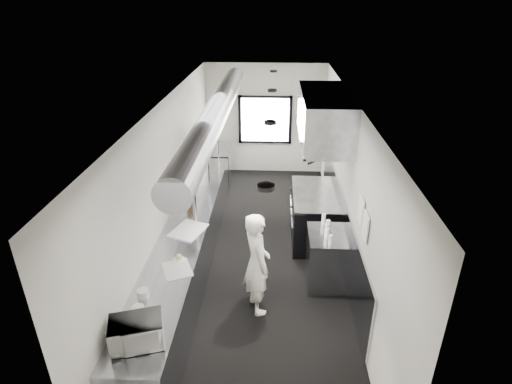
# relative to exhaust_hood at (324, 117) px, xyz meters

# --- Properties ---
(floor) EXTENTS (3.00, 8.00, 0.01)m
(floor) POSITION_rel_exhaust_hood_xyz_m (-1.10, -0.70, -2.39)
(floor) COLOR black
(floor) RESTS_ON ground
(ceiling) EXTENTS (3.00, 8.00, 0.01)m
(ceiling) POSITION_rel_exhaust_hood_xyz_m (-1.10, -0.70, 0.41)
(ceiling) COLOR beige
(ceiling) RESTS_ON wall_back
(wall_back) EXTENTS (3.00, 0.02, 2.80)m
(wall_back) POSITION_rel_exhaust_hood_xyz_m (-1.10, 3.30, -0.99)
(wall_back) COLOR #BBB8B1
(wall_back) RESTS_ON floor
(wall_left) EXTENTS (0.02, 8.00, 2.80)m
(wall_left) POSITION_rel_exhaust_hood_xyz_m (-2.60, -0.70, -0.99)
(wall_left) COLOR #BBB8B1
(wall_left) RESTS_ON floor
(wall_right) EXTENTS (0.02, 8.00, 2.80)m
(wall_right) POSITION_rel_exhaust_hood_xyz_m (0.40, -0.70, -0.99)
(wall_right) COLOR #BBB8B1
(wall_right) RESTS_ON floor
(wall_cladding) EXTENTS (0.03, 5.50, 1.10)m
(wall_cladding) POSITION_rel_exhaust_hood_xyz_m (0.38, -0.40, -1.84)
(wall_cladding) COLOR gray
(wall_cladding) RESTS_ON wall_right
(hvac_duct) EXTENTS (0.40, 6.40, 0.40)m
(hvac_duct) POSITION_rel_exhaust_hood_xyz_m (-1.80, -0.30, 0.16)
(hvac_duct) COLOR gray
(hvac_duct) RESTS_ON ceiling
(service_window) EXTENTS (1.36, 0.05, 1.25)m
(service_window) POSITION_rel_exhaust_hood_xyz_m (-1.10, 3.26, -0.99)
(service_window) COLOR silver
(service_window) RESTS_ON wall_back
(exhaust_hood) EXTENTS (0.81, 2.20, 0.88)m
(exhaust_hood) POSITION_rel_exhaust_hood_xyz_m (0.00, 0.00, 0.00)
(exhaust_hood) COLOR gray
(exhaust_hood) RESTS_ON ceiling
(prep_counter) EXTENTS (0.70, 6.00, 0.90)m
(prep_counter) POSITION_rel_exhaust_hood_xyz_m (-2.25, -1.20, -1.94)
(prep_counter) COLOR gray
(prep_counter) RESTS_ON floor
(pass_shelf) EXTENTS (0.45, 3.00, 0.68)m
(pass_shelf) POSITION_rel_exhaust_hood_xyz_m (-2.29, 0.30, -0.86)
(pass_shelf) COLOR gray
(pass_shelf) RESTS_ON prep_counter
(range) EXTENTS (0.88, 1.60, 0.94)m
(range) POSITION_rel_exhaust_hood_xyz_m (-0.06, 0.00, -1.92)
(range) COLOR black
(range) RESTS_ON floor
(bottle_station) EXTENTS (0.65, 0.80, 0.90)m
(bottle_station) POSITION_rel_exhaust_hood_xyz_m (0.05, -1.40, -1.94)
(bottle_station) COLOR gray
(bottle_station) RESTS_ON floor
(far_work_table) EXTENTS (0.70, 1.20, 0.90)m
(far_work_table) POSITION_rel_exhaust_hood_xyz_m (-2.25, 2.50, -1.94)
(far_work_table) COLOR gray
(far_work_table) RESTS_ON floor
(notice_sheet_a) EXTENTS (0.02, 0.28, 0.38)m
(notice_sheet_a) POSITION_rel_exhaust_hood_xyz_m (0.37, -1.90, -0.79)
(notice_sheet_a) COLOR white
(notice_sheet_a) RESTS_ON wall_right
(notice_sheet_b) EXTENTS (0.02, 0.28, 0.38)m
(notice_sheet_b) POSITION_rel_exhaust_hood_xyz_m (0.37, -2.25, -0.84)
(notice_sheet_b) COLOR white
(notice_sheet_b) RESTS_ON wall_right
(line_cook) EXTENTS (0.57, 0.69, 1.60)m
(line_cook) POSITION_rel_exhaust_hood_xyz_m (-1.05, -2.08, -1.59)
(line_cook) COLOR white
(line_cook) RESTS_ON floor
(microwave) EXTENTS (0.60, 0.52, 0.31)m
(microwave) POSITION_rel_exhaust_hood_xyz_m (-2.25, -3.73, -1.34)
(microwave) COLOR silver
(microwave) RESTS_ON prep_counter
(deli_tub_a) EXTENTS (0.19, 0.19, 0.11)m
(deli_tub_a) POSITION_rel_exhaust_hood_xyz_m (-2.38, -3.30, -1.44)
(deli_tub_a) COLOR #AFBCAD
(deli_tub_a) RESTS_ON prep_counter
(deli_tub_b) EXTENTS (0.15, 0.15, 0.10)m
(deli_tub_b) POSITION_rel_exhaust_hood_xyz_m (-2.42, -2.99, -1.44)
(deli_tub_b) COLOR #AFBCAD
(deli_tub_b) RESTS_ON prep_counter
(newspaper) EXTENTS (0.51, 0.56, 0.01)m
(newspaper) POSITION_rel_exhaust_hood_xyz_m (-2.12, -2.42, -1.48)
(newspaper) COLOR white
(newspaper) RESTS_ON prep_counter
(small_plate) EXTENTS (0.21, 0.21, 0.01)m
(small_plate) POSITION_rel_exhaust_hood_xyz_m (-2.15, -2.19, -1.48)
(small_plate) COLOR silver
(small_plate) RESTS_ON prep_counter
(pastry) EXTENTS (0.09, 0.09, 0.09)m
(pastry) POSITION_rel_exhaust_hood_xyz_m (-2.15, -2.19, -1.43)
(pastry) COLOR tan
(pastry) RESTS_ON small_plate
(cutting_board) EXTENTS (0.61, 0.70, 0.02)m
(cutting_board) POSITION_rel_exhaust_hood_xyz_m (-2.18, -1.39, -1.48)
(cutting_board) COLOR silver
(cutting_board) RESTS_ON prep_counter
(knife_block) EXTENTS (0.16, 0.26, 0.26)m
(knife_block) POSITION_rel_exhaust_hood_xyz_m (-2.35, -0.39, -1.36)
(knife_block) COLOR #4C381B
(knife_block) RESTS_ON prep_counter
(plate_stack_a) EXTENTS (0.26, 0.26, 0.28)m
(plate_stack_a) POSITION_rel_exhaust_hood_xyz_m (-2.31, -0.31, -0.68)
(plate_stack_a) COLOR silver
(plate_stack_a) RESTS_ON pass_shelf
(plate_stack_b) EXTENTS (0.23, 0.23, 0.29)m
(plate_stack_b) POSITION_rel_exhaust_hood_xyz_m (-2.29, -0.08, -0.68)
(plate_stack_b) COLOR silver
(plate_stack_b) RESTS_ON pass_shelf
(plate_stack_c) EXTENTS (0.29, 0.29, 0.37)m
(plate_stack_c) POSITION_rel_exhaust_hood_xyz_m (-2.31, 0.44, -0.64)
(plate_stack_c) COLOR silver
(plate_stack_c) RESTS_ON pass_shelf
(plate_stack_d) EXTENTS (0.26, 0.26, 0.39)m
(plate_stack_d) POSITION_rel_exhaust_hood_xyz_m (-2.27, 0.93, -0.63)
(plate_stack_d) COLOR silver
(plate_stack_d) RESTS_ON pass_shelf
(squeeze_bottle_a) EXTENTS (0.06, 0.06, 0.16)m
(squeeze_bottle_a) POSITION_rel_exhaust_hood_xyz_m (0.03, -1.68, -1.41)
(squeeze_bottle_a) COLOR silver
(squeeze_bottle_a) RESTS_ON bottle_station
(squeeze_bottle_b) EXTENTS (0.07, 0.07, 0.17)m
(squeeze_bottle_b) POSITION_rel_exhaust_hood_xyz_m (0.00, -1.51, -1.40)
(squeeze_bottle_b) COLOR silver
(squeeze_bottle_b) RESTS_ON bottle_station
(squeeze_bottle_c) EXTENTS (0.07, 0.07, 0.19)m
(squeeze_bottle_c) POSITION_rel_exhaust_hood_xyz_m (0.00, -1.41, -1.39)
(squeeze_bottle_c) COLOR silver
(squeeze_bottle_c) RESTS_ON bottle_station
(squeeze_bottle_d) EXTENTS (0.07, 0.07, 0.20)m
(squeeze_bottle_d) POSITION_rel_exhaust_hood_xyz_m (0.03, -1.30, -1.39)
(squeeze_bottle_d) COLOR silver
(squeeze_bottle_d) RESTS_ON bottle_station
(squeeze_bottle_e) EXTENTS (0.06, 0.06, 0.19)m
(squeeze_bottle_e) POSITION_rel_exhaust_hood_xyz_m (-0.01, -1.08, -1.39)
(squeeze_bottle_e) COLOR silver
(squeeze_bottle_e) RESTS_ON bottle_station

